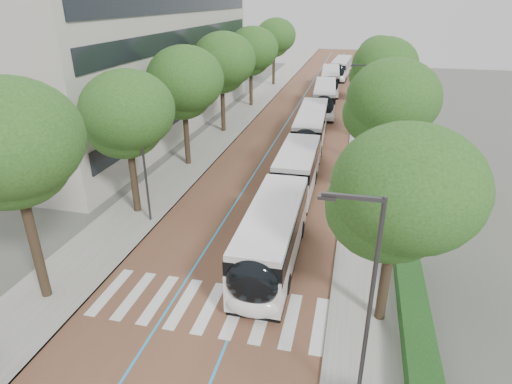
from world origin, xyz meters
TOP-DOWN VIEW (x-y plane):
  - ground at (0.00, 0.00)m, footprint 160.00×160.00m
  - road at (0.00, 40.00)m, footprint 11.00×140.00m
  - sidewalk_left at (-7.50, 40.00)m, footprint 4.00×140.00m
  - sidewalk_right at (7.50, 40.00)m, footprint 4.00×140.00m
  - kerb_left at (-5.60, 40.00)m, footprint 0.20×140.00m
  - kerb_right at (5.60, 40.00)m, footprint 0.20×140.00m
  - zebra_crossing at (0.20, 1.00)m, footprint 10.55×3.60m
  - lane_line_left at (-1.60, 40.00)m, footprint 0.12×126.00m
  - lane_line_right at (1.60, 40.00)m, footprint 0.12×126.00m
  - office_building at (-19.47, 28.00)m, footprint 18.11×40.00m
  - hedge at (9.10, 0.00)m, footprint 1.20×14.00m
  - streetlight_near at (6.62, -3.00)m, footprint 1.82×0.20m
  - streetlight_far at (6.62, 22.00)m, footprint 1.82×0.20m
  - lamp_post_left at (-6.10, 8.00)m, footprint 0.14×0.14m
  - trees_left at (-7.50, 27.09)m, footprint 6.29×60.89m
  - trees_right at (7.70, 20.83)m, footprint 5.89×47.50m
  - lead_bus at (2.23, 9.00)m, footprint 2.72×18.42m
  - bus_queued_0 at (1.86, 25.50)m, footprint 2.97×12.48m
  - bus_queued_1 at (1.98, 38.92)m, footprint 3.29×12.53m
  - bus_queued_2 at (1.73, 51.42)m, footprint 3.28×12.53m
  - bus_queued_3 at (2.61, 63.84)m, footprint 3.12×12.51m

SIDE VIEW (x-z plane):
  - ground at x=0.00m, z-range 0.00..0.00m
  - road at x=0.00m, z-range 0.00..0.02m
  - lane_line_left at x=-1.60m, z-range 0.02..0.03m
  - lane_line_right at x=1.60m, z-range 0.02..0.03m
  - zebra_crossing at x=0.20m, z-range 0.02..0.03m
  - sidewalk_left at x=-7.50m, z-range 0.00..0.12m
  - sidewalk_right at x=7.50m, z-range 0.00..0.12m
  - kerb_left at x=-5.60m, z-range -0.01..0.13m
  - kerb_right at x=5.60m, z-range -0.01..0.13m
  - hedge at x=9.10m, z-range 0.12..0.92m
  - bus_queued_0 at x=1.86m, z-range 0.02..3.22m
  - bus_queued_1 at x=1.98m, z-range 0.02..3.22m
  - bus_queued_2 at x=1.73m, z-range 0.02..3.22m
  - bus_queued_3 at x=2.61m, z-range 0.02..3.22m
  - lead_bus at x=2.23m, z-range 0.03..3.23m
  - lamp_post_left at x=-6.10m, z-range 0.12..8.12m
  - streetlight_near at x=6.62m, z-range 0.82..8.82m
  - streetlight_far at x=6.62m, z-range 0.82..8.82m
  - trees_right at x=7.70m, z-range 1.66..10.85m
  - trees_left at x=-7.50m, z-range 1.84..11.50m
  - office_building at x=-19.47m, z-range 0.00..14.00m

